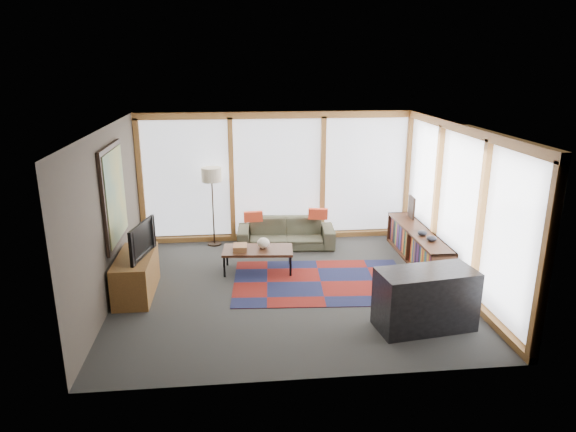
{
  "coord_description": "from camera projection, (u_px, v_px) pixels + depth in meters",
  "views": [
    {
      "loc": [
        -0.83,
        -7.59,
        3.54
      ],
      "look_at": [
        0.0,
        0.4,
        1.1
      ],
      "focal_mm": 32.0,
      "sensor_mm": 36.0,
      "label": 1
    }
  ],
  "objects": [
    {
      "name": "room_envelope",
      "position": [
        317.0,
        187.0,
        8.47
      ],
      "size": [
        5.52,
        5.02,
        2.62
      ],
      "color": "#453B34",
      "rests_on": "ground"
    },
    {
      "name": "sofa",
      "position": [
        286.0,
        233.0,
        10.12
      ],
      "size": [
        1.94,
        0.87,
        0.55
      ],
      "primitive_type": "imported",
      "rotation": [
        0.0,
        0.0,
        -0.07
      ],
      "color": "#353626",
      "rests_on": "ground"
    },
    {
      "name": "bookshelf",
      "position": [
        418.0,
        246.0,
        9.33
      ],
      "size": [
        0.44,
        2.39,
        0.6
      ],
      "primitive_type": null,
      "color": "#382512",
      "rests_on": "ground"
    },
    {
      "name": "vase",
      "position": [
        263.0,
        243.0,
        8.92
      ],
      "size": [
        0.26,
        0.26,
        0.19
      ],
      "primitive_type": "ellipsoid",
      "rotation": [
        0.0,
        0.0,
        -0.2
      ],
      "color": "beige",
      "rests_on": "coffee_table"
    },
    {
      "name": "ground",
      "position": [
        291.0,
        288.0,
        8.33
      ],
      "size": [
        5.5,
        5.5,
        0.0
      ],
      "primitive_type": "plane",
      "color": "#292927",
      "rests_on": "ground"
    },
    {
      "name": "bowl_b",
      "position": [
        422.0,
        233.0,
        9.0
      ],
      "size": [
        0.18,
        0.18,
        0.09
      ],
      "primitive_type": "ellipsoid",
      "rotation": [
        0.0,
        0.0,
        -0.03
      ],
      "color": "black",
      "rests_on": "bookshelf"
    },
    {
      "name": "bar_counter",
      "position": [
        425.0,
        299.0,
        6.99
      ],
      "size": [
        1.39,
        0.8,
        0.84
      ],
      "primitive_type": "cube",
      "rotation": [
        0.0,
        0.0,
        0.14
      ],
      "color": "black",
      "rests_on": "ground"
    },
    {
      "name": "pillow_right",
      "position": [
        318.0,
        214.0,
        10.06
      ],
      "size": [
        0.4,
        0.19,
        0.21
      ],
      "primitive_type": "cube",
      "rotation": [
        0.0,
        0.0,
        -0.2
      ],
      "color": "red",
      "rests_on": "sofa"
    },
    {
      "name": "television",
      "position": [
        137.0,
        240.0,
        7.86
      ],
      "size": [
        0.32,
        0.94,
        0.54
      ],
      "primitive_type": "imported",
      "rotation": [
        0.0,
        0.0,
        1.35
      ],
      "color": "black",
      "rests_on": "tv_console"
    },
    {
      "name": "pillow_left",
      "position": [
        253.0,
        217.0,
        9.9
      ],
      "size": [
        0.37,
        0.14,
        0.2
      ],
      "primitive_type": "cube",
      "rotation": [
        0.0,
        0.0,
        0.1
      ],
      "color": "red",
      "rests_on": "sofa"
    },
    {
      "name": "rug",
      "position": [
        321.0,
        282.0,
        8.55
      ],
      "size": [
        3.0,
        2.05,
        0.01
      ],
      "primitive_type": "cube",
      "rotation": [
        0.0,
        0.0,
        -0.07
      ],
      "color": "maroon",
      "rests_on": "ground"
    },
    {
      "name": "coffee_table",
      "position": [
        258.0,
        260.0,
        8.96
      ],
      "size": [
        1.25,
        0.7,
        0.4
      ],
      "primitive_type": null,
      "rotation": [
        0.0,
        0.0,
        -0.08
      ],
      "color": "#382512",
      "rests_on": "ground"
    },
    {
      "name": "floor_lamp",
      "position": [
        213.0,
        207.0,
        10.08
      ],
      "size": [
        0.4,
        0.4,
        1.57
      ],
      "primitive_type": null,
      "color": "#2F2217",
      "rests_on": "ground"
    },
    {
      "name": "shelf_picture",
      "position": [
        412.0,
        207.0,
        9.95
      ],
      "size": [
        0.05,
        0.33,
        0.43
      ],
      "primitive_type": "cube",
      "rotation": [
        0.0,
        0.0,
        -0.04
      ],
      "color": "black",
      "rests_on": "bookshelf"
    },
    {
      "name": "tv_console",
      "position": [
        136.0,
        275.0,
        8.02
      ],
      "size": [
        0.53,
        1.28,
        0.64
      ],
      "primitive_type": "cube",
      "color": "brown",
      "rests_on": "ground"
    },
    {
      "name": "bowl_a",
      "position": [
        432.0,
        238.0,
        8.71
      ],
      "size": [
        0.19,
        0.19,
        0.09
      ],
      "primitive_type": "ellipsoid",
      "rotation": [
        0.0,
        0.0,
        0.03
      ],
      "color": "black",
      "rests_on": "bookshelf"
    },
    {
      "name": "book_stack",
      "position": [
        240.0,
        248.0,
        8.83
      ],
      "size": [
        0.25,
        0.3,
        0.1
      ],
      "primitive_type": "cube",
      "rotation": [
        0.0,
        0.0,
        -0.05
      ],
      "color": "brown",
      "rests_on": "coffee_table"
    }
  ]
}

